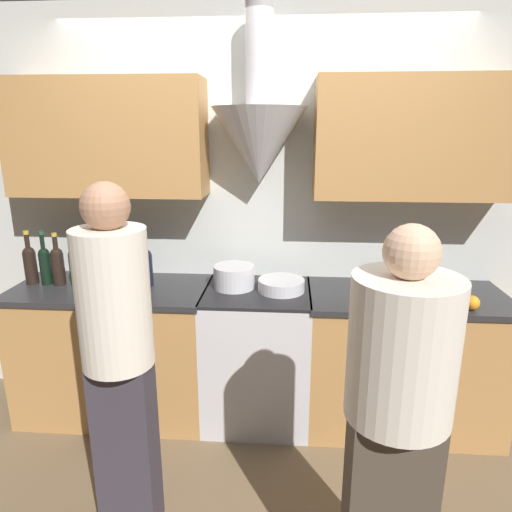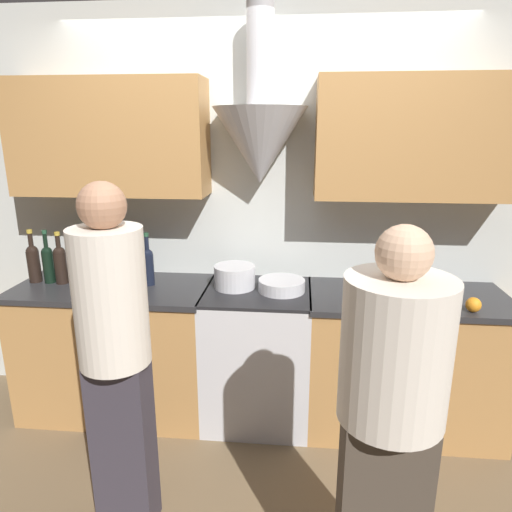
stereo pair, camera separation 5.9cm
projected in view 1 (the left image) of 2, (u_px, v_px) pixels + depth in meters
The scene contains 21 objects.
ground_plane at pixel (253, 450), 2.73m from camera, with size 12.00×12.00×0.00m, color brown.
wall_back at pixel (259, 190), 2.93m from camera, with size 8.40×0.56×2.60m.
counter_left at pixel (116, 349), 3.02m from camera, with size 1.23×0.62×0.89m.
counter_right at pixel (402, 360), 2.89m from camera, with size 1.20×0.62×0.89m.
stove_range at pixel (257, 354), 2.95m from camera, with size 0.66×0.60×0.89m.
wine_bottle_0 at pixel (30, 263), 2.93m from camera, with size 0.08×0.08×0.35m.
wine_bottle_1 at pixel (45, 264), 2.91m from camera, with size 0.07×0.07×0.35m.
wine_bottle_2 at pixel (58, 264), 2.90m from camera, with size 0.08×0.08×0.34m.
wine_bottle_3 at pixel (75, 264), 2.91m from camera, with size 0.07×0.07×0.34m.
wine_bottle_4 at pixel (87, 266), 2.89m from camera, with size 0.08×0.08×0.33m.
wine_bottle_5 at pixel (102, 267), 2.89m from camera, with size 0.07×0.07×0.31m.
wine_bottle_6 at pixel (117, 267), 2.87m from camera, with size 0.07×0.07×0.32m.
wine_bottle_7 at pixel (134, 267), 2.88m from camera, with size 0.07×0.07×0.31m.
wine_bottle_8 at pixel (147, 265), 2.88m from camera, with size 0.07×0.07×0.34m.
stock_pot at pixel (234, 277), 2.87m from camera, with size 0.26×0.26×0.14m.
mixing_bowl at pixel (281, 285), 2.81m from camera, with size 0.29×0.29×0.07m.
orange_fruit at pixel (472, 303), 2.52m from camera, with size 0.08×0.08×0.08m.
saucepan at pixel (395, 285), 2.77m from camera, with size 0.15×0.15×0.10m.
chefs_knife at pixel (433, 291), 2.82m from camera, with size 0.25×0.13×0.01m.
person_foreground_left at pixel (118, 352), 1.98m from camera, with size 0.31×0.31×1.66m.
person_foreground_right at pixel (395, 422), 1.61m from camera, with size 0.37×0.37×1.57m.
Camera 1 is at (0.19, -2.31, 1.86)m, focal length 32.00 mm.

